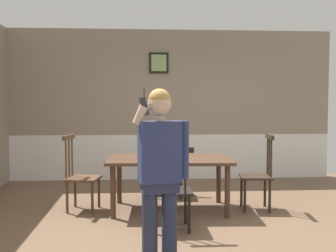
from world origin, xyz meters
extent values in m
plane|color=brown|center=(0.00, 0.00, 0.00)|extent=(6.77, 6.77, 0.00)
cube|color=gray|center=(0.00, 2.98, 1.84)|extent=(6.16, 0.12, 1.98)
cube|color=white|center=(0.00, 2.99, 0.43)|extent=(6.16, 0.14, 0.85)
cube|color=white|center=(0.00, 2.96, 0.85)|extent=(6.16, 0.05, 0.06)
cube|color=black|center=(-0.23, 2.90, 2.21)|extent=(0.36, 0.03, 0.39)
cube|color=#90B56B|center=(-0.23, 2.88, 2.21)|extent=(0.28, 0.01, 0.31)
cube|color=#4C3323|center=(-0.19, 0.67, 0.70)|extent=(1.71, 1.09, 0.04)
cylinder|color=#4C3323|center=(-0.93, 0.31, 0.34)|extent=(0.07, 0.07, 0.68)
cylinder|color=#4C3323|center=(0.52, 0.23, 0.34)|extent=(0.07, 0.07, 0.68)
cylinder|color=#4C3323|center=(-0.89, 1.11, 0.34)|extent=(0.07, 0.07, 0.68)
cylinder|color=#4C3323|center=(0.56, 1.03, 0.34)|extent=(0.07, 0.07, 0.68)
cube|color=#2D2319|center=(0.99, 0.61, 0.46)|extent=(0.46, 0.46, 0.03)
cube|color=#2D2319|center=(1.18, 0.59, 1.01)|extent=(0.08, 0.41, 0.06)
cylinder|color=#2D2319|center=(1.16, 0.47, 0.75)|extent=(0.02, 0.02, 0.57)
cylinder|color=#2D2319|center=(1.18, 0.59, 0.75)|extent=(0.02, 0.02, 0.57)
cylinder|color=#2D2319|center=(1.19, 0.71, 0.75)|extent=(0.02, 0.02, 0.57)
cylinder|color=#2D2319|center=(0.81, 0.46, 0.22)|extent=(0.04, 0.04, 0.44)
cylinder|color=#2D2319|center=(0.85, 0.79, 0.22)|extent=(0.04, 0.04, 0.44)
cylinder|color=#2D2319|center=(1.14, 0.43, 0.22)|extent=(0.04, 0.04, 0.44)
cylinder|color=#2D2319|center=(1.17, 0.76, 0.22)|extent=(0.04, 0.04, 0.44)
cube|color=black|center=(-0.23, -0.18, 0.45)|extent=(0.47, 0.47, 0.03)
cube|color=black|center=(-0.23, -0.40, 0.95)|extent=(0.47, 0.04, 0.06)
cylinder|color=black|center=(-0.37, -0.40, 0.72)|extent=(0.02, 0.02, 0.52)
cylinder|color=black|center=(-0.23, -0.40, 0.72)|extent=(0.02, 0.02, 0.52)
cylinder|color=black|center=(-0.09, -0.40, 0.72)|extent=(0.02, 0.02, 0.52)
cylinder|color=black|center=(-0.42, 0.01, 0.22)|extent=(0.04, 0.04, 0.43)
cylinder|color=black|center=(-0.04, 0.01, 0.22)|extent=(0.04, 0.04, 0.43)
cylinder|color=black|center=(-0.42, -0.37, 0.22)|extent=(0.04, 0.04, 0.43)
cylinder|color=black|center=(-0.04, -0.37, 0.22)|extent=(0.04, 0.04, 0.43)
cube|color=black|center=(-0.14, 1.52, 0.45)|extent=(0.50, 0.50, 0.03)
cube|color=black|center=(-0.13, 1.74, 0.97)|extent=(0.48, 0.07, 0.06)
cylinder|color=black|center=(0.01, 1.73, 0.73)|extent=(0.02, 0.02, 0.54)
cylinder|color=black|center=(-0.13, 1.74, 0.73)|extent=(0.02, 0.02, 0.54)
cylinder|color=black|center=(-0.27, 1.75, 0.73)|extent=(0.02, 0.02, 0.54)
cylinder|color=black|center=(0.04, 1.32, 0.22)|extent=(0.04, 0.04, 0.43)
cylinder|color=black|center=(-0.34, 1.34, 0.22)|extent=(0.04, 0.04, 0.43)
cylinder|color=black|center=(0.06, 1.70, 0.22)|extent=(0.04, 0.04, 0.43)
cylinder|color=black|center=(-0.32, 1.72, 0.22)|extent=(0.04, 0.04, 0.43)
cube|color=#513823|center=(-1.36, 0.73, 0.44)|extent=(0.49, 0.49, 0.03)
cube|color=#513823|center=(-1.55, 0.76, 1.00)|extent=(0.11, 0.43, 0.06)
cylinder|color=#513823|center=(-1.53, 0.89, 0.74)|extent=(0.02, 0.02, 0.58)
cylinder|color=#513823|center=(-1.55, 0.76, 0.74)|extent=(0.02, 0.02, 0.58)
cylinder|color=#513823|center=(-1.58, 0.63, 0.74)|extent=(0.02, 0.02, 0.58)
cylinder|color=#513823|center=(-1.17, 0.87, 0.21)|extent=(0.04, 0.04, 0.43)
cylinder|color=#513823|center=(-1.22, 0.53, 0.21)|extent=(0.04, 0.04, 0.43)
cylinder|color=#513823|center=(-1.50, 0.93, 0.21)|extent=(0.04, 0.04, 0.43)
cylinder|color=#513823|center=(-1.56, 0.59, 0.21)|extent=(0.04, 0.04, 0.43)
cylinder|color=#282E49|center=(-0.33, -1.25, 0.38)|extent=(0.14, 0.14, 0.77)
cylinder|color=#282E49|center=(-0.51, -1.28, 0.38)|extent=(0.14, 0.14, 0.77)
cube|color=#282E49|center=(-0.42, -1.27, 0.74)|extent=(0.36, 0.24, 0.12)
cube|color=navy|center=(-0.42, -1.27, 1.04)|extent=(0.40, 0.27, 0.55)
cylinder|color=navy|center=(-0.19, -1.22, 1.06)|extent=(0.09, 0.09, 0.52)
cylinder|color=beige|center=(-0.59, -1.31, 1.37)|extent=(0.16, 0.12, 0.19)
cylinder|color=beige|center=(-0.42, -1.27, 1.34)|extent=(0.09, 0.09, 0.05)
sphere|color=beige|center=(-0.42, -1.27, 1.47)|extent=(0.21, 0.21, 0.21)
sphere|color=tan|center=(-0.42, -1.27, 1.51)|extent=(0.20, 0.20, 0.20)
cube|color=#2D2D33|center=(-0.55, -1.32, 1.45)|extent=(0.09, 0.05, 0.17)
cylinder|color=black|center=(-0.55, -1.32, 1.57)|extent=(0.01, 0.01, 0.08)
camera|label=1|loc=(-0.59, -4.93, 1.49)|focal=44.35mm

